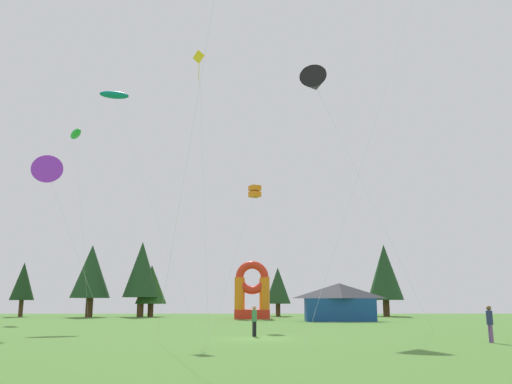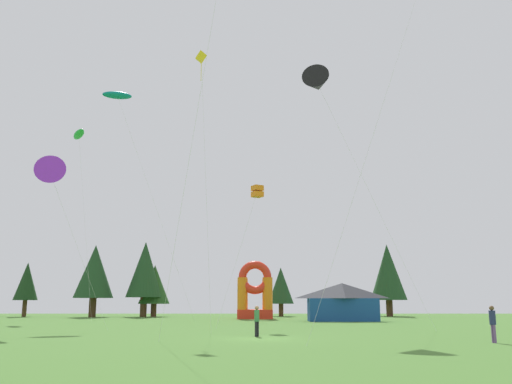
% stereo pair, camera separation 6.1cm
% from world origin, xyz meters
% --- Properties ---
extents(ground_plane, '(120.00, 120.00, 0.00)m').
position_xyz_m(ground_plane, '(0.00, 0.00, 0.00)').
color(ground_plane, '#47752D').
extents(kite_orange_box, '(3.78, 2.60, 11.74)m').
position_xyz_m(kite_orange_box, '(-0.11, 13.07, 11.23)').
color(kite_orange_box, orange).
rests_on(kite_orange_box, ground_plane).
extents(kite_purple_delta, '(5.97, 3.02, 12.73)m').
position_xyz_m(kite_purple_delta, '(-15.65, 7.64, 11.40)').
color(kite_purple_delta, purple).
rests_on(kite_purple_delta, ground_plane).
extents(kite_green_parafoil, '(6.50, 8.95, 23.70)m').
position_xyz_m(kite_green_parafoil, '(-22.94, 34.39, 23.01)').
color(kite_green_parafoil, green).
rests_on(kite_green_parafoil, ground_plane).
extents(kite_yellow_diamond, '(2.00, 5.62, 22.32)m').
position_xyz_m(kite_yellow_diamond, '(-4.70, 9.71, 21.48)').
color(kite_yellow_diamond, yellow).
rests_on(kite_yellow_diamond, ground_plane).
extents(kite_black_delta, '(9.14, 3.39, 20.76)m').
position_xyz_m(kite_black_delta, '(4.73, 9.25, 19.46)').
color(kite_black_delta, black).
rests_on(kite_black_delta, ground_plane).
extents(kite_teal_parafoil, '(10.01, 5.66, 24.12)m').
position_xyz_m(kite_teal_parafoil, '(-15.00, 22.35, 23.55)').
color(kite_teal_parafoil, '#0C7F7A').
rests_on(kite_teal_parafoil, ground_plane).
extents(person_near_camera, '(0.37, 0.37, 1.88)m').
position_xyz_m(person_near_camera, '(12.06, -3.12, 1.12)').
color(person_near_camera, '#724C8C').
rests_on(person_near_camera, ground_plane).
extents(person_far_side, '(0.44, 0.44, 1.83)m').
position_xyz_m(person_far_side, '(-0.17, 1.79, 1.08)').
color(person_far_side, black).
rests_on(person_far_side, ground_plane).
extents(inflatable_yellow_castle, '(4.15, 4.52, 6.79)m').
position_xyz_m(inflatable_yellow_castle, '(-0.34, 34.17, 2.55)').
color(inflatable_yellow_castle, red).
rests_on(inflatable_yellow_castle, ground_plane).
extents(festival_tent, '(7.21, 3.06, 3.95)m').
position_xyz_m(festival_tent, '(8.94, 26.38, 1.98)').
color(festival_tent, '#19478C').
rests_on(festival_tent, ground_plane).
extents(tree_row_1, '(3.17, 3.17, 7.26)m').
position_xyz_m(tree_row_1, '(-31.41, 42.34, 4.67)').
color(tree_row_1, '#4C331E').
rests_on(tree_row_1, ground_plane).
extents(tree_row_2, '(5.14, 5.14, 9.42)m').
position_xyz_m(tree_row_2, '(-21.64, 40.25, 5.89)').
color(tree_row_2, '#4C331E').
rests_on(tree_row_2, ground_plane).
extents(tree_row_3, '(4.85, 4.85, 9.97)m').
position_xyz_m(tree_row_3, '(-15.22, 41.47, 6.21)').
color(tree_row_3, '#4C331E').
rests_on(tree_row_3, ground_plane).
extents(tree_row_4, '(4.19, 4.19, 6.89)m').
position_xyz_m(tree_row_4, '(-14.01, 42.35, 4.26)').
color(tree_row_4, '#4C331E').
rests_on(tree_row_4, ground_plane).
extents(tree_row_5, '(3.53, 3.53, 6.68)m').
position_xyz_m(tree_row_5, '(3.24, 44.28, 4.16)').
color(tree_row_5, '#4C331E').
rests_on(tree_row_5, ground_plane).
extents(tree_row_6, '(4.95, 4.95, 9.91)m').
position_xyz_m(tree_row_6, '(18.20, 44.15, 6.02)').
color(tree_row_6, '#4C331E').
rests_on(tree_row_6, ground_plane).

